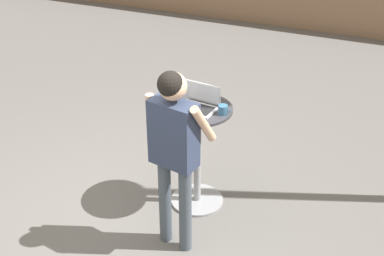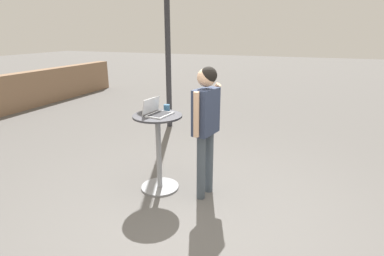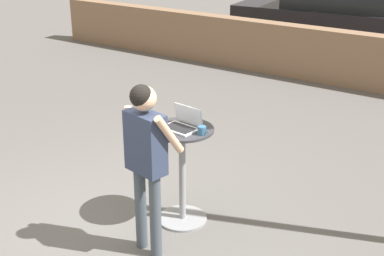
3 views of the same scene
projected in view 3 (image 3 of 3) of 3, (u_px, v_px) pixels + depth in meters
name	position (u px, v px, depth m)	size (l,w,h in m)	color
ground_plane	(106.00, 237.00, 5.42)	(50.00, 50.00, 0.00)	#5B5956
pavement_kerb	(334.00, 57.00, 10.07)	(13.64, 0.35, 1.01)	#84664C
cafe_table	(182.00, 168.00, 5.50)	(0.64, 0.64, 1.06)	gray
laptop	(183.00, 124.00, 5.32)	(0.38, 0.31, 0.22)	silver
coffee_mug	(202.00, 130.00, 5.17)	(0.12, 0.09, 0.08)	#336084
standing_person	(146.00, 150.00, 4.80)	(0.57, 0.33, 1.70)	#424C56
parked_car_near_street	(332.00, 17.00, 12.04)	(4.28, 2.20, 1.65)	black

